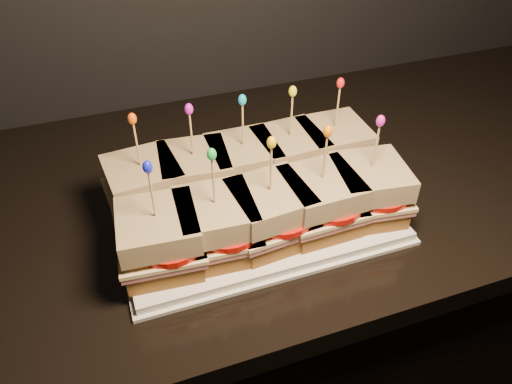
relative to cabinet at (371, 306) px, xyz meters
name	(u,v)px	position (x,y,z in m)	size (l,w,h in m)	color
cabinet	(371,306)	(0.00, 0.00, 0.00)	(2.67, 0.60, 0.86)	black
granite_slab	(405,155)	(0.00, 0.00, 0.45)	(2.71, 0.64, 0.04)	black
platter	(256,215)	(-0.33, -0.10, 0.48)	(0.40, 0.25, 0.02)	white
platter_rim	(256,218)	(-0.33, -0.10, 0.47)	(0.41, 0.26, 0.01)	white
sandwich_0_bread_bot	(147,203)	(-0.49, -0.04, 0.50)	(0.10, 0.10, 0.03)	brown
sandwich_0_ham	(146,194)	(-0.49, -0.04, 0.52)	(0.11, 0.10, 0.01)	#C26265
sandwich_0_cheese	(145,190)	(-0.49, -0.04, 0.52)	(0.11, 0.11, 0.01)	beige
sandwich_0_tomato	(153,187)	(-0.47, -0.05, 0.53)	(0.10, 0.10, 0.01)	red
sandwich_0_bread_top	(142,174)	(-0.49, -0.04, 0.55)	(0.10, 0.10, 0.03)	#5B3714
sandwich_0_pick	(137,147)	(-0.49, -0.04, 0.60)	(0.00, 0.00, 0.09)	tan
sandwich_0_frill	(132,119)	(-0.49, -0.04, 0.65)	(0.01, 0.01, 0.02)	#ED4E0A
sandwich_1_bread_bot	(197,192)	(-0.41, -0.04, 0.50)	(0.10, 0.10, 0.03)	brown
sandwich_1_ham	(196,183)	(-0.41, -0.04, 0.52)	(0.11, 0.10, 0.01)	#C26265
sandwich_1_cheese	(196,180)	(-0.41, -0.04, 0.52)	(0.11, 0.11, 0.01)	beige
sandwich_1_tomato	(204,176)	(-0.40, -0.05, 0.53)	(0.10, 0.10, 0.01)	red
sandwich_1_bread_top	(194,164)	(-0.41, -0.04, 0.55)	(0.10, 0.10, 0.03)	#5B3714
sandwich_1_pick	(192,137)	(-0.41, -0.04, 0.60)	(0.00, 0.00, 0.09)	tan
sandwich_1_frill	(189,109)	(-0.41, -0.04, 0.65)	(0.01, 0.01, 0.02)	#BB16C0
sandwich_2_bread_bot	(244,182)	(-0.33, -0.04, 0.50)	(0.10, 0.10, 0.03)	brown
sandwich_2_ham	(244,173)	(-0.33, -0.04, 0.52)	(0.11, 0.10, 0.01)	#C26265
sandwich_2_cheese	(244,170)	(-0.33, -0.04, 0.52)	(0.11, 0.11, 0.01)	beige
sandwich_2_tomato	(252,166)	(-0.32, -0.05, 0.53)	(0.10, 0.10, 0.01)	red
sandwich_2_bread_top	(243,154)	(-0.33, -0.04, 0.55)	(0.10, 0.10, 0.03)	#5B3714
sandwich_2_pick	(243,128)	(-0.33, -0.04, 0.60)	(0.00, 0.00, 0.09)	tan
sandwich_2_frill	(242,100)	(-0.33, -0.04, 0.65)	(0.01, 0.01, 0.02)	#0EA2BE
sandwich_3_bread_bot	(289,172)	(-0.26, -0.04, 0.50)	(0.10, 0.10, 0.03)	brown
sandwich_3_ham	(289,164)	(-0.26, -0.04, 0.52)	(0.11, 0.10, 0.01)	#C26265
sandwich_3_cheese	(289,160)	(-0.26, -0.04, 0.52)	(0.11, 0.11, 0.01)	beige
sandwich_3_tomato	(298,157)	(-0.24, -0.05, 0.53)	(0.10, 0.10, 0.01)	red
sandwich_3_bread_top	(290,145)	(-0.26, -0.04, 0.55)	(0.10, 0.10, 0.03)	#5B3714
sandwich_3_pick	(291,118)	(-0.26, -0.04, 0.60)	(0.00, 0.00, 0.09)	tan
sandwich_3_frill	(293,91)	(-0.26, -0.04, 0.65)	(0.01, 0.01, 0.02)	yellow
sandwich_4_bread_bot	(331,163)	(-0.18, -0.04, 0.50)	(0.10, 0.10, 0.03)	brown
sandwich_4_ham	(332,154)	(-0.18, -0.04, 0.52)	(0.11, 0.10, 0.01)	#C26265
sandwich_4_cheese	(333,151)	(-0.18, -0.04, 0.52)	(0.11, 0.11, 0.01)	beige
sandwich_4_tomato	(341,148)	(-0.17, -0.05, 0.53)	(0.10, 0.10, 0.01)	red
sandwich_4_bread_top	(334,136)	(-0.18, -0.04, 0.55)	(0.10, 0.10, 0.03)	#5B3714
sandwich_4_pick	(337,110)	(-0.18, -0.04, 0.60)	(0.00, 0.00, 0.09)	tan
sandwich_4_frill	(340,83)	(-0.18, -0.04, 0.65)	(0.01, 0.01, 0.02)	red
sandwich_5_bread_bot	(162,255)	(-0.49, -0.15, 0.50)	(0.10, 0.10, 0.03)	brown
sandwich_5_ham	(161,246)	(-0.49, -0.15, 0.52)	(0.11, 0.10, 0.01)	#C26265
sandwich_5_cheese	(160,242)	(-0.49, -0.15, 0.52)	(0.11, 0.11, 0.01)	beige
sandwich_5_tomato	(170,239)	(-0.47, -0.16, 0.53)	(0.10, 0.10, 0.01)	red
sandwich_5_bread_top	(157,226)	(-0.49, -0.15, 0.55)	(0.10, 0.10, 0.03)	#5B3714
sandwich_5_pick	(153,197)	(-0.49, -0.15, 0.60)	(0.00, 0.00, 0.09)	tan
sandwich_5_frill	(147,167)	(-0.49, -0.15, 0.65)	(0.01, 0.01, 0.02)	#141DD0
sandwich_6_bread_bot	(218,242)	(-0.41, -0.15, 0.50)	(0.10, 0.10, 0.03)	brown
sandwich_6_ham	(217,232)	(-0.41, -0.15, 0.52)	(0.11, 0.10, 0.01)	#C26265
sandwich_6_cheese	(217,229)	(-0.41, -0.15, 0.52)	(0.11, 0.11, 0.01)	beige
sandwich_6_tomato	(226,225)	(-0.40, -0.16, 0.53)	(0.10, 0.10, 0.01)	red
sandwich_6_bread_top	(216,212)	(-0.41, -0.15, 0.55)	(0.10, 0.10, 0.03)	#5B3714
sandwich_6_pick	(214,184)	(-0.41, -0.15, 0.60)	(0.00, 0.00, 0.09)	tan
sandwich_6_frill	(212,154)	(-0.41, -0.15, 0.65)	(0.01, 0.01, 0.02)	green
sandwich_7_bread_bot	(270,229)	(-0.33, -0.15, 0.50)	(0.10, 0.10, 0.03)	brown
sandwich_7_ham	(270,220)	(-0.33, -0.15, 0.52)	(0.11, 0.10, 0.01)	#C26265
sandwich_7_cheese	(270,216)	(-0.33, -0.15, 0.52)	(0.11, 0.11, 0.01)	beige
sandwich_7_tomato	(280,213)	(-0.32, -0.16, 0.53)	(0.10, 0.10, 0.01)	red
sandwich_7_bread_top	(270,200)	(-0.33, -0.15, 0.55)	(0.10, 0.10, 0.03)	#5B3714
sandwich_7_pick	(271,172)	(-0.33, -0.15, 0.60)	(0.00, 0.00, 0.09)	tan
sandwich_7_frill	(272,142)	(-0.33, -0.15, 0.65)	(0.01, 0.01, 0.02)	yellow
sandwich_8_bread_bot	(319,217)	(-0.26, -0.15, 0.50)	(0.10, 0.10, 0.03)	brown
sandwich_8_ham	(320,208)	(-0.26, -0.15, 0.52)	(0.11, 0.10, 0.01)	#C26265
sandwich_8_cheese	(320,204)	(-0.26, -0.15, 0.52)	(0.11, 0.11, 0.01)	beige
sandwich_8_tomato	(330,201)	(-0.24, -0.16, 0.53)	(0.10, 0.10, 0.01)	red
sandwich_8_bread_top	(322,188)	(-0.26, -0.15, 0.55)	(0.10, 0.10, 0.03)	#5B3714
sandwich_8_pick	(325,160)	(-0.26, -0.15, 0.60)	(0.00, 0.00, 0.09)	tan
sandwich_8_frill	(328,131)	(-0.26, -0.15, 0.65)	(0.01, 0.01, 0.02)	orange
sandwich_9_bread_bot	(365,205)	(-0.18, -0.15, 0.50)	(0.10, 0.10, 0.03)	brown
sandwich_9_ham	(367,196)	(-0.18, -0.15, 0.52)	(0.11, 0.10, 0.01)	#C26265
sandwich_9_cheese	(368,193)	(-0.18, -0.15, 0.52)	(0.11, 0.11, 0.01)	beige
sandwich_9_tomato	(378,189)	(-0.17, -0.16, 0.53)	(0.10, 0.10, 0.01)	red
sandwich_9_bread_top	(370,177)	(-0.18, -0.15, 0.55)	(0.10, 0.10, 0.03)	#5B3714
sandwich_9_pick	(375,149)	(-0.18, -0.15, 0.60)	(0.00, 0.00, 0.09)	tan
sandwich_9_frill	(381,121)	(-0.18, -0.15, 0.65)	(0.01, 0.01, 0.02)	#C11F9E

